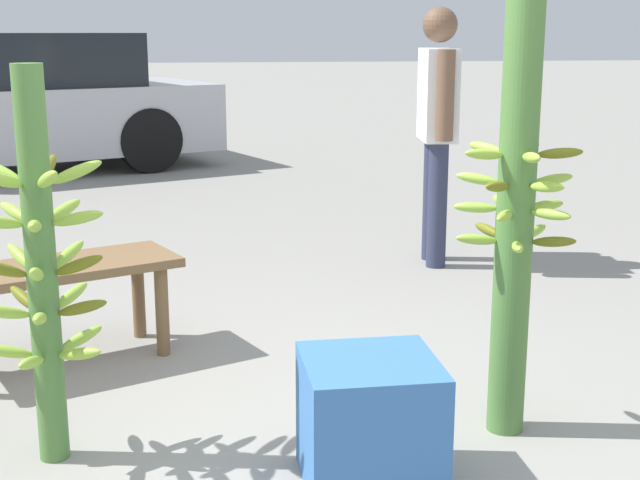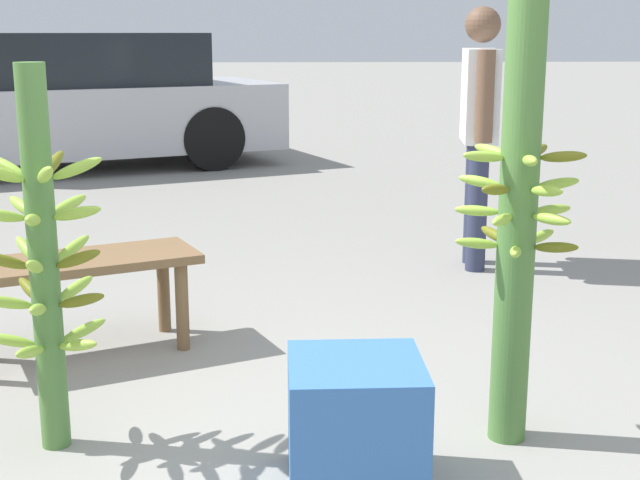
{
  "view_description": "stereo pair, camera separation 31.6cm",
  "coord_description": "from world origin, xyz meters",
  "px_view_note": "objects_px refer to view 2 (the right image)",
  "views": [
    {
      "loc": [
        -0.36,
        -2.56,
        1.43
      ],
      "look_at": [
        0.1,
        0.49,
        0.71
      ],
      "focal_mm": 50.0,
      "sensor_mm": 36.0,
      "label": 1
    },
    {
      "loc": [
        -0.05,
        -2.59,
        1.43
      ],
      "look_at": [
        0.1,
        0.49,
        0.71
      ],
      "focal_mm": 50.0,
      "sensor_mm": 36.0,
      "label": 2
    }
  ],
  "objects_px": {
    "vendor_person": "(479,116)",
    "parked_car": "(66,103)",
    "banana_stalk_center": "(518,216)",
    "market_bench": "(75,275)",
    "banana_stalk_left": "(44,261)",
    "produce_crate": "(356,425)"
  },
  "relations": [
    {
      "from": "vendor_person",
      "to": "parked_car",
      "type": "xyz_separation_m",
      "value": [
        -3.44,
        4.31,
        -0.24
      ]
    },
    {
      "from": "banana_stalk_center",
      "to": "market_bench",
      "type": "xyz_separation_m",
      "value": [
        -1.72,
        0.94,
        -0.44
      ]
    },
    {
      "from": "banana_stalk_center",
      "to": "vendor_person",
      "type": "distance_m",
      "value": 2.43
    },
    {
      "from": "banana_stalk_left",
      "to": "produce_crate",
      "type": "xyz_separation_m",
      "value": [
        1.03,
        -0.34,
        -0.46
      ]
    },
    {
      "from": "banana_stalk_left",
      "to": "produce_crate",
      "type": "distance_m",
      "value": 1.19
    },
    {
      "from": "banana_stalk_left",
      "to": "vendor_person",
      "type": "distance_m",
      "value": 3.12
    },
    {
      "from": "parked_car",
      "to": "vendor_person",
      "type": "bearing_deg",
      "value": -163.89
    },
    {
      "from": "banana_stalk_left",
      "to": "produce_crate",
      "type": "relative_size",
      "value": 3.15
    },
    {
      "from": "vendor_person",
      "to": "parked_car",
      "type": "relative_size",
      "value": 0.33
    },
    {
      "from": "vendor_person",
      "to": "market_bench",
      "type": "relative_size",
      "value": 1.37
    },
    {
      "from": "banana_stalk_center",
      "to": "produce_crate",
      "type": "relative_size",
      "value": 3.82
    },
    {
      "from": "banana_stalk_center",
      "to": "banana_stalk_left",
      "type": "bearing_deg",
      "value": 179.33
    },
    {
      "from": "parked_car",
      "to": "banana_stalk_center",
      "type": "bearing_deg",
      "value": -178.11
    },
    {
      "from": "banana_stalk_center",
      "to": "market_bench",
      "type": "bearing_deg",
      "value": 151.52
    },
    {
      "from": "banana_stalk_left",
      "to": "market_bench",
      "type": "bearing_deg",
      "value": 96.93
    },
    {
      "from": "banana_stalk_left",
      "to": "vendor_person",
      "type": "height_order",
      "value": "vendor_person"
    },
    {
      "from": "market_bench",
      "to": "banana_stalk_left",
      "type": "bearing_deg",
      "value": -106.59
    },
    {
      "from": "banana_stalk_center",
      "to": "market_bench",
      "type": "height_order",
      "value": "banana_stalk_center"
    },
    {
      "from": "market_bench",
      "to": "parked_car",
      "type": "bearing_deg",
      "value": 79.34
    },
    {
      "from": "banana_stalk_left",
      "to": "banana_stalk_center",
      "type": "relative_size",
      "value": 0.82
    },
    {
      "from": "banana_stalk_center",
      "to": "vendor_person",
      "type": "height_order",
      "value": "banana_stalk_center"
    },
    {
      "from": "produce_crate",
      "to": "vendor_person",
      "type": "bearing_deg",
      "value": 70.15
    }
  ]
}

